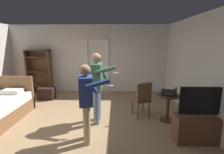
# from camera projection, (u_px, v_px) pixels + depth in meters

# --- Properties ---
(ground_plane) EXTENTS (6.89, 6.89, 0.00)m
(ground_plane) POSITION_uv_depth(u_px,v_px,m) (71.00, 126.00, 4.01)
(ground_plane) COLOR #997A56
(wall_back) EXTENTS (6.51, 0.12, 2.69)m
(wall_back) POSITION_uv_depth(u_px,v_px,m) (89.00, 59.00, 6.69)
(wall_back) COLOR silver
(wall_back) RESTS_ON ground_plane
(wall_right) EXTENTS (0.12, 6.17, 2.69)m
(wall_right) POSITION_uv_depth(u_px,v_px,m) (211.00, 73.00, 3.66)
(wall_right) COLOR silver
(wall_right) RESTS_ON ground_plane
(doorway_frame) EXTENTS (0.93, 0.08, 2.13)m
(doorway_frame) POSITION_uv_depth(u_px,v_px,m) (97.00, 62.00, 6.63)
(doorway_frame) COLOR white
(doorway_frame) RESTS_ON ground_plane
(bookshelf) EXTENTS (0.96, 0.32, 1.74)m
(bookshelf) POSITION_uv_depth(u_px,v_px,m) (39.00, 69.00, 6.61)
(bookshelf) COLOR brown
(bookshelf) RESTS_ON ground_plane
(tv_flatscreen) EXTENTS (1.06, 0.40, 1.17)m
(tv_flatscreen) POSITION_uv_depth(u_px,v_px,m) (201.00, 125.00, 3.36)
(tv_flatscreen) COLOR brown
(tv_flatscreen) RESTS_ON ground_plane
(side_table) EXTENTS (0.58, 0.58, 0.70)m
(side_table) POSITION_uv_depth(u_px,v_px,m) (168.00, 103.00, 4.24)
(side_table) COLOR #4C331E
(side_table) RESTS_ON ground_plane
(laptop) EXTENTS (0.40, 0.40, 0.16)m
(laptop) POSITION_uv_depth(u_px,v_px,m) (168.00, 93.00, 4.14)
(laptop) COLOR black
(laptop) RESTS_ON side_table
(bottle_on_table) EXTENTS (0.06, 0.06, 0.24)m
(bottle_on_table) POSITION_uv_depth(u_px,v_px,m) (176.00, 92.00, 4.09)
(bottle_on_table) COLOR #255122
(bottle_on_table) RESTS_ON side_table
(wooden_chair) EXTENTS (0.54, 0.54, 0.99)m
(wooden_chair) POSITION_uv_depth(u_px,v_px,m) (142.00, 98.00, 4.41)
(wooden_chair) COLOR brown
(wooden_chair) RESTS_ON ground_plane
(person_blue_shirt) EXTENTS (0.70, 0.56, 1.60)m
(person_blue_shirt) POSITION_uv_depth(u_px,v_px,m) (87.00, 99.00, 3.25)
(person_blue_shirt) COLOR tan
(person_blue_shirt) RESTS_ON ground_plane
(person_striped_shirt) EXTENTS (0.67, 0.62, 1.76)m
(person_striped_shirt) POSITION_uv_depth(u_px,v_px,m) (97.00, 83.00, 4.06)
(person_striped_shirt) COLOR slate
(person_striped_shirt) RESTS_ON ground_plane
(suitcase_dark) EXTENTS (0.57, 0.36, 0.42)m
(suitcase_dark) POSITION_uv_depth(u_px,v_px,m) (47.00, 93.00, 5.94)
(suitcase_dark) COLOR black
(suitcase_dark) RESTS_ON ground_plane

